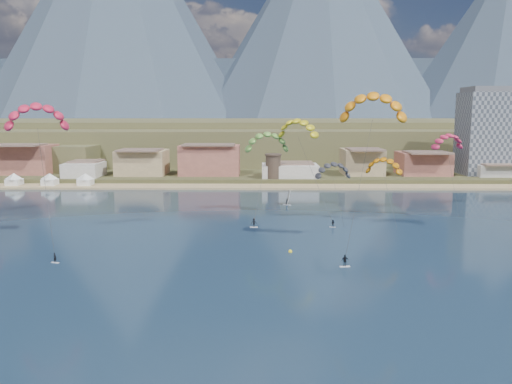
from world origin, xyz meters
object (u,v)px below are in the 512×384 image
kitesurfer_orange (373,103)px  apartment_tower (489,131)px  watchtower (273,166)px  buoy (290,252)px  kitesurfer_green (267,139)px  kitesurfer_yellow (298,126)px  windsurfer (288,200)px  kitesurfer_red (36,112)px

kitesurfer_orange → apartment_tower: bearing=56.7°
watchtower → kitesurfer_orange: kitesurfer_orange is taller
apartment_tower → buoy: size_ratio=47.97×
watchtower → kitesurfer_green: (-2.72, -52.57, 11.94)m
kitesurfer_yellow → buoy: size_ratio=39.09×
windsurfer → watchtower: bearing=94.3°
kitesurfer_yellow → windsurfer: size_ratio=6.38×
kitesurfer_yellow → kitesurfer_red: bearing=-151.4°
apartment_tower → kitesurfer_green: size_ratio=1.36×
kitesurfer_green → windsurfer: bearing=64.1°
apartment_tower → kitesurfer_yellow: (-75.30, -68.46, 3.88)m
kitesurfer_green → kitesurfer_red: bearing=-145.6°
watchtower → buoy: size_ratio=12.89×
windsurfer → buoy: windsurfer is taller
kitesurfer_yellow → kitesurfer_orange: bearing=-68.3°
kitesurfer_red → windsurfer: kitesurfer_red is taller
kitesurfer_green → buoy: kitesurfer_green is taller
kitesurfer_red → apartment_tower: bearing=37.4°
apartment_tower → watchtower: 82.02m
kitesurfer_yellow → windsurfer: 24.67m
apartment_tower → windsurfer: 95.85m
buoy → watchtower: bearing=90.8°
apartment_tower → kitesurfer_orange: 116.67m
kitesurfer_orange → windsurfer: size_ratio=7.55×
kitesurfer_orange → kitesurfer_green: bearing=121.6°
apartment_tower → watchtower: apartment_tower is taller
kitesurfer_red → kitesurfer_green: size_ratio=1.24×
kitesurfer_red → windsurfer: size_ratio=7.14×
kitesurfer_green → watchtower: bearing=87.0°
kitesurfer_red → buoy: kitesurfer_red is taller
watchtower → kitesurfer_green: size_ratio=0.37×
apartment_tower → kitesurfer_red: (-125.66, -95.93, 7.03)m
apartment_tower → kitesurfer_red: 158.25m
kitesurfer_yellow → kitesurfer_green: (-7.42, 1.89, -3.39)m
buoy → apartment_tower: bearing=52.3°
kitesurfer_red → kitesurfer_orange: 61.86m
kitesurfer_red → buoy: 53.37m
apartment_tower → buoy: (-78.76, -102.02, -17.71)m
windsurfer → apartment_tower: bearing=35.4°
windsurfer → buoy: 47.37m
kitesurfer_orange → watchtower: bearing=101.0°
kitesurfer_orange → kitesurfer_green: kitesurfer_orange is taller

